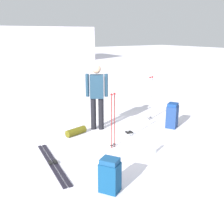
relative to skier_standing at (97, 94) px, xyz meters
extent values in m
plane|color=white|center=(-0.11, -0.86, -0.95)|extent=(80.00, 80.00, 0.00)
cube|color=white|center=(2.63, 19.83, 0.56)|extent=(14.70, 5.73, 3.04)
cylinder|color=black|center=(-0.08, 0.06, -0.53)|extent=(0.14, 0.14, 0.85)
cylinder|color=black|center=(0.08, -0.06, -0.53)|extent=(0.14, 0.14, 0.85)
cube|color=#1C374D|center=(0.00, 0.00, 0.20)|extent=(0.40, 0.37, 0.60)
cylinder|color=#1C374D|center=(-0.20, 0.13, 0.23)|extent=(0.09, 0.09, 0.58)
cylinder|color=#1C374D|center=(0.20, -0.13, 0.23)|extent=(0.09, 0.09, 0.58)
sphere|color=tan|center=(0.00, 0.00, 0.64)|extent=(0.22, 0.22, 0.22)
cube|color=black|center=(-1.79, -1.23, -0.94)|extent=(0.29, 1.92, 0.02)
cube|color=black|center=(-1.79, -1.23, -0.92)|extent=(0.08, 0.15, 0.03)
cube|color=black|center=(-1.69, -1.24, -0.94)|extent=(0.29, 1.92, 0.02)
cube|color=black|center=(-1.69, -1.24, -0.92)|extent=(0.08, 0.15, 0.03)
cube|color=silver|center=(0.44, -0.74, -0.94)|extent=(0.42, 1.90, 0.02)
cube|color=black|center=(0.44, -0.74, -0.92)|extent=(0.09, 0.15, 0.03)
cube|color=silver|center=(0.54, -0.75, -0.94)|extent=(0.42, 1.90, 0.02)
cube|color=black|center=(0.54, -0.75, -0.92)|extent=(0.09, 0.15, 0.03)
cube|color=navy|center=(1.74, -1.00, -0.66)|extent=(0.42, 0.40, 0.59)
cube|color=navy|center=(1.74, -1.00, -0.32)|extent=(0.38, 0.36, 0.08)
cube|color=navy|center=(-1.32, -2.63, -0.71)|extent=(0.38, 0.39, 0.49)
cube|color=navy|center=(-1.32, -2.63, -0.42)|extent=(0.34, 0.35, 0.08)
cylinder|color=#AAAEC0|center=(1.65, -0.17, -0.34)|extent=(0.02, 0.02, 1.23)
sphere|color=#A51919|center=(1.65, -0.17, 0.30)|extent=(0.05, 0.05, 0.05)
cylinder|color=black|center=(1.65, -0.17, -0.89)|extent=(0.07, 0.07, 0.01)
cylinder|color=#AAAEC0|center=(1.76, -0.13, -0.34)|extent=(0.02, 0.02, 1.23)
sphere|color=#A51919|center=(1.76, -0.13, 0.30)|extent=(0.05, 0.05, 0.05)
cylinder|color=black|center=(1.76, -0.13, -0.89)|extent=(0.07, 0.07, 0.01)
cylinder|color=maroon|center=(-0.37, -1.24, -0.36)|extent=(0.02, 0.02, 1.19)
sphere|color=#A51919|center=(-0.37, -1.24, 0.26)|extent=(0.05, 0.05, 0.05)
cylinder|color=black|center=(-0.37, -1.24, -0.89)|extent=(0.07, 0.07, 0.01)
cylinder|color=maroon|center=(-0.27, -1.21, -0.36)|extent=(0.02, 0.02, 1.19)
sphere|color=#A51919|center=(-0.27, -1.21, 0.26)|extent=(0.05, 0.05, 0.05)
cylinder|color=black|center=(-0.27, -1.21, -0.89)|extent=(0.07, 0.07, 0.01)
cylinder|color=#565112|center=(-0.67, -0.07, -0.86)|extent=(0.58, 0.30, 0.18)
cylinder|color=#AEBAC2|center=(0.26, -1.95, -0.82)|extent=(0.07, 0.07, 0.26)
camera|label=1|loc=(-3.38, -5.80, 1.49)|focal=42.76mm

